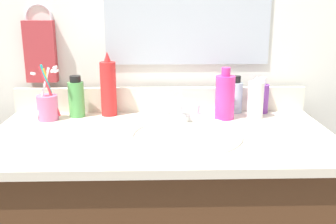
# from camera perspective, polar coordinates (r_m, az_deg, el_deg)

# --- Properties ---
(countertop) EXTENTS (1.07, 0.55, 0.03)m
(countertop) POSITION_cam_1_polar(r_m,az_deg,el_deg) (1.23, -0.95, -3.73)
(countertop) COLOR beige
(countertop) RESTS_ON vanity_cabinet
(backsplash) EXTENTS (1.07, 0.02, 0.09)m
(backsplash) POSITION_cam_1_polar(r_m,az_deg,el_deg) (1.46, -1.08, 1.83)
(backsplash) COLOR beige
(backsplash) RESTS_ON countertop
(back_wall) EXTENTS (2.17, 0.04, 1.30)m
(back_wall) POSITION_cam_1_polar(r_m,az_deg,el_deg) (1.56, -1.08, -2.61)
(back_wall) COLOR silver
(back_wall) RESTS_ON ground_plane
(towel_ring) EXTENTS (0.10, 0.01, 0.10)m
(towel_ring) POSITION_cam_1_polar(r_m,az_deg,el_deg) (1.52, -18.15, 12.87)
(towel_ring) COLOR silver
(hand_towel) EXTENTS (0.11, 0.04, 0.22)m
(hand_towel) POSITION_cam_1_polar(r_m,az_deg,el_deg) (1.51, -17.95, 8.29)
(hand_towel) COLOR #A53338
(sink_basin) EXTENTS (0.36, 0.36, 0.11)m
(sink_basin) POSITION_cam_1_polar(r_m,az_deg,el_deg) (1.21, 2.28, -4.85)
(sink_basin) COLOR white
(sink_basin) RESTS_ON countertop
(faucet) EXTENTS (0.16, 0.10, 0.08)m
(faucet) POSITION_cam_1_polar(r_m,az_deg,el_deg) (1.38, 1.78, 0.23)
(faucet) COLOR silver
(faucet) RESTS_ON countertop
(bottle_gel_clear) EXTENTS (0.05, 0.05, 0.14)m
(bottle_gel_clear) POSITION_cam_1_polar(r_m,az_deg,el_deg) (1.46, 9.78, 2.27)
(bottle_gel_clear) COLOR silver
(bottle_gel_clear) RESTS_ON countertop
(bottle_toner_green) EXTENTS (0.06, 0.06, 0.15)m
(bottle_toner_green) POSITION_cam_1_polar(r_m,az_deg,el_deg) (1.43, -13.10, 2.00)
(bottle_toner_green) COLOR #4C9E4C
(bottle_toner_green) RESTS_ON countertop
(bottle_spray_red) EXTENTS (0.06, 0.06, 0.23)m
(bottle_spray_red) POSITION_cam_1_polar(r_m,az_deg,el_deg) (1.41, -8.61, 3.49)
(bottle_spray_red) COLOR red
(bottle_spray_red) RESTS_ON countertop
(bottle_lotion_white) EXTENTS (0.06, 0.06, 0.15)m
(bottle_lotion_white) POSITION_cam_1_polar(r_m,az_deg,el_deg) (1.41, 12.54, 1.88)
(bottle_lotion_white) COLOR white
(bottle_lotion_white) RESTS_ON countertop
(bottle_soap_pink) EXTENTS (0.07, 0.07, 0.18)m
(bottle_soap_pink) POSITION_cam_1_polar(r_m,az_deg,el_deg) (1.37, 8.23, 2.22)
(bottle_soap_pink) COLOR #D8338C
(bottle_soap_pink) RESTS_ON countertop
(bottle_cream_purple) EXTENTS (0.05, 0.05, 0.13)m
(bottle_cream_purple) POSITION_cam_1_polar(r_m,az_deg,el_deg) (1.48, 13.39, 2.03)
(bottle_cream_purple) COLOR #7A3899
(bottle_cream_purple) RESTS_ON countertop
(cup_pink) EXTENTS (0.09, 0.07, 0.19)m
(cup_pink) POSITION_cam_1_polar(r_m,az_deg,el_deg) (1.41, -16.98, 0.90)
(cup_pink) COLOR #D16693
(cup_pink) RESTS_ON countertop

